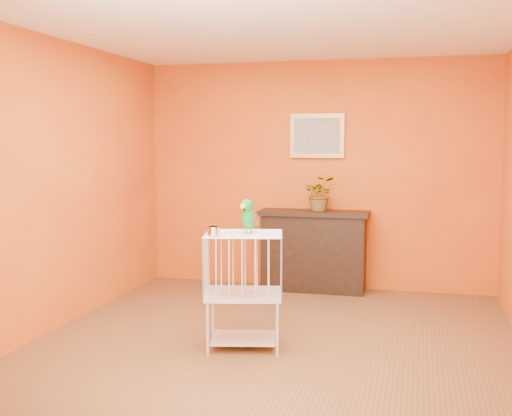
# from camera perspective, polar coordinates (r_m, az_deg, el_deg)

# --- Properties ---
(ground) EXTENTS (4.50, 4.50, 0.00)m
(ground) POSITION_cam_1_polar(r_m,az_deg,el_deg) (5.45, 1.56, -12.05)
(ground) COLOR brown
(ground) RESTS_ON ground
(room_shell) EXTENTS (4.50, 4.50, 4.50)m
(room_shell) POSITION_cam_1_polar(r_m,az_deg,el_deg) (5.19, 1.61, 4.85)
(room_shell) COLOR #CD6013
(room_shell) RESTS_ON ground
(console_cabinet) EXTENTS (1.22, 0.44, 0.91)m
(console_cabinet) POSITION_cam_1_polar(r_m,az_deg,el_deg) (7.29, 5.14, -3.80)
(console_cabinet) COLOR black
(console_cabinet) RESTS_ON ground
(potted_plant) EXTENTS (0.41, 0.45, 0.30)m
(potted_plant) POSITION_cam_1_polar(r_m,az_deg,el_deg) (7.18, 5.69, 0.91)
(potted_plant) COLOR #26722D
(potted_plant) RESTS_ON console_cabinet
(framed_picture) EXTENTS (0.62, 0.04, 0.50)m
(framed_picture) POSITION_cam_1_polar(r_m,az_deg,el_deg) (7.36, 5.44, 6.41)
(framed_picture) COLOR #BC8743
(framed_picture) RESTS_ON room_shell
(birdcage) EXTENTS (0.70, 0.59, 0.94)m
(birdcage) POSITION_cam_1_polar(r_m,az_deg,el_deg) (5.26, -1.10, -7.16)
(birdcage) COLOR silver
(birdcage) RESTS_ON ground
(feed_cup) EXTENTS (0.10, 0.10, 0.07)m
(feed_cup) POSITION_cam_1_polar(r_m,az_deg,el_deg) (5.05, -3.80, -2.04)
(feed_cup) COLOR silver
(feed_cup) RESTS_ON birdcage
(parrot) EXTENTS (0.14, 0.25, 0.28)m
(parrot) POSITION_cam_1_polar(r_m,az_deg,el_deg) (5.16, -0.68, -0.70)
(parrot) COLOR #59544C
(parrot) RESTS_ON birdcage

